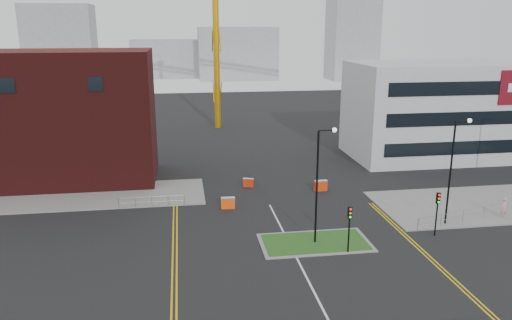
% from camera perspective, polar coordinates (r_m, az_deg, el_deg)
% --- Properties ---
extents(ground, '(200.00, 200.00, 0.00)m').
position_cam_1_polar(ground, '(32.50, 7.04, -15.46)').
color(ground, black).
rests_on(ground, ground).
extents(pavement_left, '(28.00, 8.00, 0.12)m').
position_cam_1_polar(pavement_left, '(52.93, -21.36, -4.01)').
color(pavement_left, slate).
rests_on(pavement_left, ground).
extents(pavement_right, '(24.00, 10.00, 0.12)m').
position_cam_1_polar(pavement_right, '(53.25, 26.26, -4.44)').
color(pavement_right, slate).
rests_on(pavement_right, ground).
extents(island_kerb, '(8.60, 4.60, 0.08)m').
position_cam_1_polar(island_kerb, '(39.80, 6.75, -9.36)').
color(island_kerb, slate).
rests_on(island_kerb, ground).
extents(grass_island, '(8.00, 4.00, 0.12)m').
position_cam_1_polar(grass_island, '(39.80, 6.75, -9.34)').
color(grass_island, '#214C19').
rests_on(grass_island, ground).
extents(brick_building, '(24.20, 10.07, 14.24)m').
position_cam_1_polar(brick_building, '(57.69, -23.64, 4.26)').
color(brick_building, '#421110').
rests_on(brick_building, ground).
extents(office_block, '(25.00, 12.20, 12.00)m').
position_cam_1_polar(office_block, '(68.73, 21.22, 5.36)').
color(office_block, silver).
rests_on(office_block, ground).
extents(streetlamp_island, '(1.46, 0.36, 9.18)m').
position_cam_1_polar(streetlamp_island, '(37.96, 7.32, -1.93)').
color(streetlamp_island, black).
rests_on(streetlamp_island, ground).
extents(streetlamp_right_near, '(1.46, 0.36, 9.18)m').
position_cam_1_polar(streetlamp_right_near, '(44.41, 21.67, -0.38)').
color(streetlamp_right_near, black).
rests_on(streetlamp_right_near, ground).
extents(traffic_light_island, '(0.28, 0.33, 3.65)m').
position_cam_1_polar(traffic_light_island, '(37.61, 10.64, -6.84)').
color(traffic_light_island, black).
rests_on(traffic_light_island, ground).
extents(traffic_light_right, '(0.28, 0.33, 3.65)m').
position_cam_1_polar(traffic_light_right, '(42.49, 20.04, -4.93)').
color(traffic_light_right, black).
rests_on(traffic_light_right, ground).
extents(railing_left, '(6.05, 0.05, 1.10)m').
position_cam_1_polar(railing_left, '(47.64, -11.83, -4.48)').
color(railing_left, gray).
rests_on(railing_left, ground).
extents(railing_right, '(19.05, 5.05, 1.10)m').
position_cam_1_polar(railing_right, '(50.27, 26.54, -4.72)').
color(railing_right, gray).
rests_on(railing_right, ground).
extents(centre_line, '(0.15, 30.00, 0.01)m').
position_cam_1_polar(centre_line, '(34.17, 6.12, -13.78)').
color(centre_line, silver).
rests_on(centre_line, ground).
extents(yellow_left_a, '(0.12, 24.00, 0.01)m').
position_cam_1_polar(yellow_left_a, '(40.39, -9.47, -9.15)').
color(yellow_left_a, gold).
rests_on(yellow_left_a, ground).
extents(yellow_left_b, '(0.12, 24.00, 0.01)m').
position_cam_1_polar(yellow_left_b, '(40.38, -9.04, -9.14)').
color(yellow_left_b, gold).
rests_on(yellow_left_b, ground).
extents(yellow_right_a, '(0.12, 20.00, 0.01)m').
position_cam_1_polar(yellow_right_a, '(40.69, 17.90, -9.53)').
color(yellow_right_a, gold).
rests_on(yellow_right_a, ground).
extents(yellow_right_b, '(0.12, 20.00, 0.01)m').
position_cam_1_polar(yellow_right_b, '(40.82, 18.28, -9.48)').
color(yellow_right_b, gold).
rests_on(yellow_right_b, ground).
extents(skyline_a, '(18.00, 12.00, 22.00)m').
position_cam_1_polar(skyline_a, '(150.41, -21.40, 12.06)').
color(skyline_a, gray).
rests_on(skyline_a, ground).
extents(skyline_b, '(24.00, 12.00, 16.00)m').
position_cam_1_polar(skyline_b, '(158.11, -2.13, 12.07)').
color(skyline_b, gray).
rests_on(skyline_b, ground).
extents(skyline_c, '(14.00, 12.00, 28.00)m').
position_cam_1_polar(skyline_c, '(160.84, 10.94, 14.01)').
color(skyline_c, gray).
rests_on(skyline_c, ground).
extents(skyline_d, '(30.00, 12.00, 12.00)m').
position_cam_1_polar(skyline_d, '(167.18, -8.79, 11.39)').
color(skyline_d, gray).
rests_on(skyline_d, ground).
extents(pedestrian, '(0.82, 0.67, 1.93)m').
position_cam_1_polar(pedestrian, '(49.06, 26.52, -4.95)').
color(pedestrian, pink).
rests_on(pedestrian, ground).
extents(barrier_left, '(1.14, 0.71, 0.91)m').
position_cam_1_polar(barrier_left, '(52.57, -0.88, -2.55)').
color(barrier_left, red).
rests_on(barrier_left, ground).
extents(barrier_mid, '(1.29, 0.46, 1.08)m').
position_cam_1_polar(barrier_mid, '(46.50, -3.23, -4.87)').
color(barrier_mid, '#FF4E0E').
rests_on(barrier_mid, ground).
extents(barrier_right, '(1.35, 0.54, 1.11)m').
position_cam_1_polar(barrier_right, '(51.67, 7.41, -2.88)').
color(barrier_right, red).
rests_on(barrier_right, ground).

